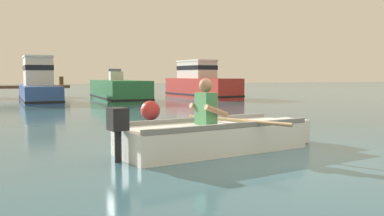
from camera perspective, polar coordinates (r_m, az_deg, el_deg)
ground_plane at (r=6.27m, az=12.26°, el=-6.91°), size 120.00×120.00×0.00m
rowboat_with_person at (r=6.75m, az=3.49°, el=-3.84°), size 3.71×1.82×1.19m
moored_boat_blue at (r=20.79m, az=-20.54°, el=3.02°), size 2.08×5.75×2.18m
moored_boat_green at (r=20.69m, az=-10.23°, el=2.37°), size 2.14×6.31×1.59m
moored_boat_red at (r=22.95m, az=1.12°, el=3.44°), size 2.55×6.14×2.11m
mooring_buoy at (r=11.39m, az=-5.81°, el=-0.34°), size 0.54×0.54×0.54m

